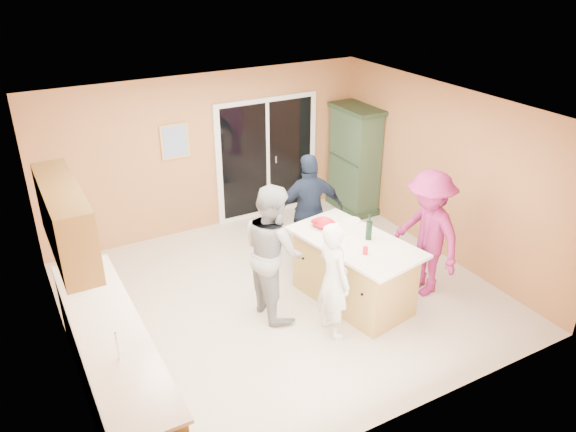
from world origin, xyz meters
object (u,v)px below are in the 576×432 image
woman_white (334,280)px  woman_navy (310,211)px  woman_magenta (427,233)px  woman_grey (273,251)px  kitchen_island (353,273)px  green_hutch (354,161)px

woman_white → woman_navy: (0.62, 1.59, 0.11)m
woman_magenta → woman_navy: bearing=-143.9°
woman_grey → woman_magenta: size_ratio=1.00×
kitchen_island → woman_white: 0.82m
kitchen_island → woman_magenta: (0.99, -0.26, 0.46)m
woman_navy → woman_grey: bearing=51.5°
woman_grey → woman_magenta: 2.11m
kitchen_island → woman_white: bearing=-154.3°
green_hutch → woman_navy: green_hutch is taller
woman_magenta → woman_white: bearing=-82.6°
kitchen_island → woman_grey: woman_grey is taller
kitchen_island → woman_magenta: 1.12m
green_hutch → woman_navy: size_ratio=1.09×
woman_navy → woman_magenta: woman_magenta is taller
green_hutch → woman_navy: 2.14m
kitchen_island → woman_navy: size_ratio=1.09×
kitchen_island → woman_magenta: bearing=-24.6°
green_hutch → woman_magenta: (-0.71, -2.70, -0.03)m
green_hutch → woman_navy: (-1.70, -1.30, -0.06)m
woman_white → woman_navy: size_ratio=0.88×
woman_white → kitchen_island: bearing=-54.3°
woman_navy → woman_magenta: size_ratio=0.97×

